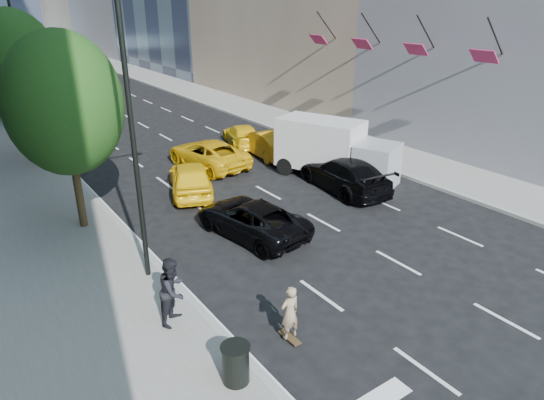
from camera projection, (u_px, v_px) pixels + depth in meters
ground at (378, 271)px, 16.33m from camera, size 160.00×160.00×0.00m
sidewalk_right at (213, 98)px, 44.28m from camera, size 4.00×120.00×0.15m
lamp_near at (135, 101)px, 13.78m from camera, size 2.13×0.22×10.00m
lamp_far at (21, 49)px, 27.40m from camera, size 2.13×0.22×10.00m
tree_near at (64, 104)px, 17.42m from camera, size 4.20×4.20×7.46m
tree_mid at (15, 65)px, 24.86m from camera, size 4.50×4.50×7.99m
facade_flags at (389, 43)px, 27.12m from camera, size 1.85×13.30×2.05m
skateboarder at (290, 316)px, 12.75m from camera, size 0.57×0.38×1.55m
black_sedan_lincoln at (251, 218)px, 18.61m from camera, size 3.06×5.24×1.37m
black_sedan_mercedes at (344, 174)px, 22.98m from camera, size 2.86×5.68×1.58m
taxi_a at (190, 178)px, 22.56m from camera, size 3.36×4.89×1.55m
taxi_b at (266, 143)px, 27.98m from camera, size 1.98×4.79×1.54m
taxi_c at (208, 154)px, 26.15m from camera, size 3.03×5.55×1.47m
taxi_d at (242, 135)px, 30.03m from camera, size 3.10×4.77×1.28m
city_bus at (26, 89)px, 38.73m from camera, size 3.39×12.92×3.58m
box_truck at (334, 149)px, 24.31m from camera, size 4.35×6.44×2.91m
pedestrian_a at (173, 291)px, 13.22m from camera, size 1.21×1.18×1.97m
trash_can at (236, 364)px, 11.28m from camera, size 0.64×0.64×0.96m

